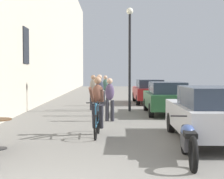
{
  "coord_description": "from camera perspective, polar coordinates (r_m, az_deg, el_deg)",
  "views": [
    {
      "loc": [
        0.68,
        -4.73,
        1.79
      ],
      "look_at": [
        0.88,
        14.82,
        0.89
      ],
      "focal_mm": 55.33,
      "sensor_mm": 36.0,
      "label": 1
    }
  ],
  "objects": [
    {
      "name": "parked_car_second",
      "position": [
        15.44,
        8.88,
        -1.3
      ],
      "size": [
        1.79,
        4.07,
        1.43
      ],
      "color": "#23512D",
      "rests_on": "ground_plane"
    },
    {
      "name": "parked_car_nearest",
      "position": [
        9.43,
        15.73,
        -3.76
      ],
      "size": [
        1.86,
        4.17,
        1.46
      ],
      "color": "#B7B7BC",
      "rests_on": "ground_plane"
    },
    {
      "name": "pedestrian_far",
      "position": [
        16.94,
        -3.12,
        -0.13
      ],
      "size": [
        0.37,
        0.28,
        1.73
      ],
      "color": "#26262D",
      "rests_on": "ground_plane"
    },
    {
      "name": "parked_car_third",
      "position": [
        20.93,
        6.08,
        -0.25
      ],
      "size": [
        1.73,
        4.06,
        1.44
      ],
      "color": "maroon",
      "rests_on": "ground_plane"
    },
    {
      "name": "street_lamp",
      "position": [
        16.46,
        2.95,
        7.21
      ],
      "size": [
        0.32,
        0.32,
        4.9
      ],
      "color": "black",
      "rests_on": "ground_plane"
    },
    {
      "name": "pedestrian_near",
      "position": [
        12.97,
        -0.39,
        -1.25
      ],
      "size": [
        0.35,
        0.25,
        1.63
      ],
      "color": "#26262D",
      "rests_on": "ground_plane"
    },
    {
      "name": "pedestrian_mid",
      "position": [
        14.56,
        -2.08,
        -0.52
      ],
      "size": [
        0.37,
        0.29,
        1.76
      ],
      "color": "#26262D",
      "rests_on": "ground_plane"
    },
    {
      "name": "parked_motorcycle",
      "position": [
        7.28,
        12.49,
        -8.42
      ],
      "size": [
        0.62,
        2.14,
        0.92
      ],
      "color": "black",
      "rests_on": "ground_plane"
    },
    {
      "name": "cyclist_on_bicycle",
      "position": [
        9.98,
        -2.44,
        -3.02
      ],
      "size": [
        0.52,
        1.76,
        1.74
      ],
      "color": "black",
      "rests_on": "ground_plane"
    },
    {
      "name": "building_facade_left",
      "position": [
        19.54,
        -13.15,
        13.69
      ],
      "size": [
        0.54,
        68.0,
        11.13
      ],
      "color": "#B7AD99",
      "rests_on": "ground_plane"
    },
    {
      "name": "pedestrian_furthest",
      "position": [
        19.2,
        -1.09,
        0.13
      ],
      "size": [
        0.36,
        0.27,
        1.69
      ],
      "color": "#26262D",
      "rests_on": "ground_plane"
    }
  ]
}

